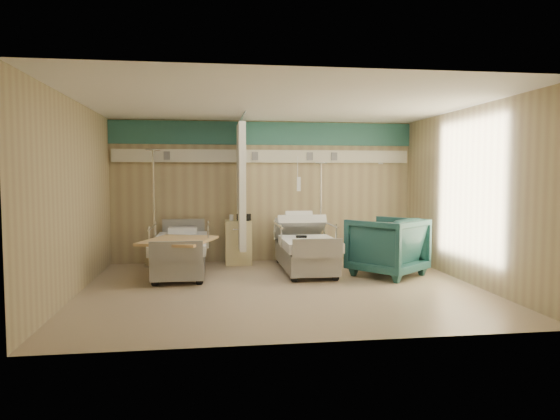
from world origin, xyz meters
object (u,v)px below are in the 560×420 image
object	(u,v)px
bed_left	(181,256)
visitor_armchair	(387,246)
iv_stand_left	(155,242)
bedside_cabinet	(238,242)
iv_stand_right	(321,241)
bed_right	(305,254)

from	to	relation	value
bed_left	visitor_armchair	distance (m)	3.57
bed_left	visitor_armchair	bearing A→B (deg)	-9.40
bed_left	iv_stand_left	size ratio (longest dim) A/B	0.98
visitor_armchair	iv_stand_left	xyz separation A→B (m)	(-4.05, 1.44, -0.05)
bedside_cabinet	iv_stand_right	bearing A→B (deg)	2.21
bed_right	bed_left	world-z (taller)	same
visitor_armchair	iv_stand_right	xyz separation A→B (m)	(-0.82, 1.55, -0.10)
bed_left	bed_right	bearing A→B (deg)	0.00
bed_left	iv_stand_left	world-z (taller)	iv_stand_left
bed_left	iv_stand_right	bearing A→B (deg)	19.64
visitor_armchair	iv_stand_left	world-z (taller)	iv_stand_left
bed_right	iv_stand_left	bearing A→B (deg)	162.53
bed_right	iv_stand_left	xyz separation A→B (m)	(-2.73, 0.86, 0.14)
bed_right	bedside_cabinet	size ratio (longest dim) A/B	2.54
iv_stand_left	visitor_armchair	bearing A→B (deg)	-19.60
bedside_cabinet	visitor_armchair	world-z (taller)	visitor_armchair
iv_stand_left	bed_right	bearing A→B (deg)	-17.47
visitor_armchair	iv_stand_right	size ratio (longest dim) A/B	0.56
bedside_cabinet	iv_stand_left	distance (m)	1.58
bed_left	iv_stand_right	xyz separation A→B (m)	(2.70, 0.96, 0.09)
bed_left	iv_stand_right	size ratio (longest dim) A/B	1.09
bed_right	bed_left	size ratio (longest dim) A/B	1.00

